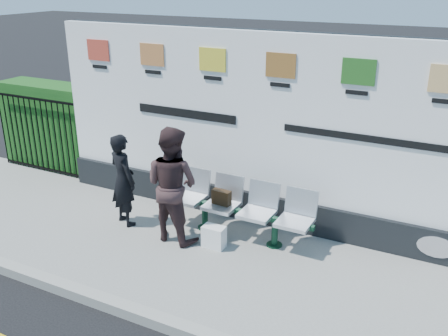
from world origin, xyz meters
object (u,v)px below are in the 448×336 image
woman_left (123,180)px  woman_right (172,184)px  billboard (279,147)px  bench (239,222)px

woman_left → woman_right: woman_right is taller
billboard → woman_right: billboard is taller
billboard → woman_left: 2.49m
billboard → woman_right: bearing=-136.9°
woman_left → bench: bearing=-144.5°
woman_left → woman_right: bearing=-160.8°
bench → woman_left: 1.93m
woman_left → woman_right: 0.96m
bench → billboard: bearing=63.1°
bench → woman_right: bearing=-150.9°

